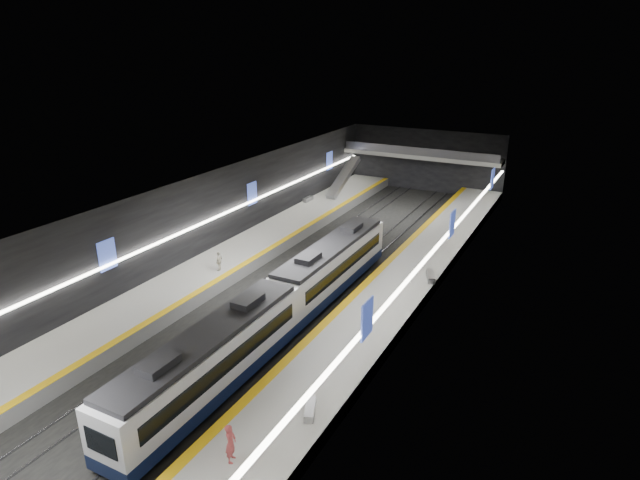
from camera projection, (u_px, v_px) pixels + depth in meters
The scene contains 23 objects.
ground at pixel (288, 296), 41.57m from camera, with size 70.00×70.00×0.00m, color black.
ceiling at pixel (285, 197), 38.74m from camera, with size 20.00×70.00×0.04m, color beige.
wall_left at pixel (183, 228), 44.49m from camera, with size 0.04×70.00×8.00m, color black.
wall_right at pixel (414, 274), 35.82m from camera, with size 0.04×70.00×8.00m, color black.
wall_back at pixel (426, 160), 69.17m from camera, with size 20.00×0.04×8.00m, color black.
platform_left at pixel (210, 272), 44.64m from camera, with size 5.00×70.00×1.00m, color slate.
tile_surface_left at pixel (210, 266), 44.46m from camera, with size 5.00×70.00×0.02m, color #A8A8A3.
tactile_strip_left at pixel (231, 271), 43.50m from camera, with size 0.60×70.00×0.02m, color #DFA70B.
platform_right at pixel (378, 312), 38.14m from camera, with size 5.00×70.00×1.00m, color slate.
tile_surface_right at pixel (378, 306), 37.96m from camera, with size 5.00×70.00×0.02m, color #A8A8A3.
tactile_strip_right at pixel (350, 299), 38.91m from camera, with size 0.60×70.00×0.02m, color #DFA70B.
rails at pixel (288, 295), 41.55m from camera, with size 6.52×70.00×0.12m.
train at pixel (282, 304), 35.66m from camera, with size 2.69×30.04×3.60m.
ad_posters at pixel (293, 238), 40.81m from camera, with size 19.94×53.50×2.20m.
cove_light_left at pixel (186, 231), 44.47m from camera, with size 0.25×68.60×0.12m, color white.
cove_light_right at pixel (411, 276), 35.98m from camera, with size 0.25×68.60×0.12m, color white.
mezzanine_bridge at pixel (421, 155), 67.09m from camera, with size 20.00×3.00×1.50m.
escalator at pixel (343, 177), 65.35m from camera, with size 1.20×8.00×0.60m, color #99999E.
bench_left_far at pixel (308, 199), 62.36m from camera, with size 0.50×1.82×0.44m, color #99999E.
bench_right_near at pixel (310, 409), 27.03m from camera, with size 0.48×1.74×0.42m, color #99999E.
bench_right_far at pixel (430, 276), 42.05m from camera, with size 0.56×2.02×0.49m, color #99999E.
passenger_right_a at pixel (231, 444), 23.68m from camera, with size 0.70×0.46×1.92m, color #B54345.
passenger_left_a at pixel (219, 261), 43.44m from camera, with size 0.96×0.40×1.64m, color silver.
Camera 1 is at (19.53, -31.92, 18.79)m, focal length 30.00 mm.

